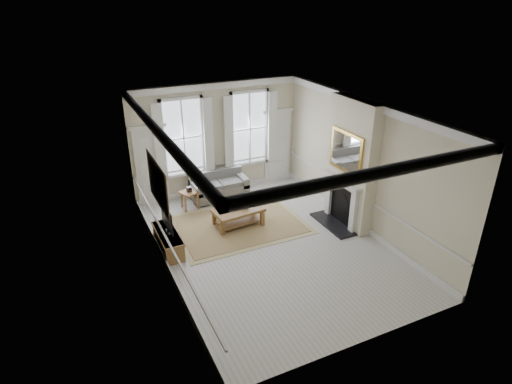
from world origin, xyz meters
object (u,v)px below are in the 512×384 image
side_table (189,195)px  coffee_table (238,212)px  sofa (219,187)px  tv_stand (168,241)px

side_table → coffee_table: size_ratio=0.43×
sofa → coffee_table: (-0.13, -1.83, 0.06)m
coffee_table → tv_stand: bearing=-174.5°
side_table → coffee_table: bearing=-59.4°
tv_stand → coffee_table: bearing=11.3°
coffee_table → tv_stand: 2.06m
sofa → side_table: bearing=-161.5°
side_table → tv_stand: (-1.13, -1.89, -0.20)m
sofa → tv_stand: bearing=-133.9°
sofa → tv_stand: sofa is taller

